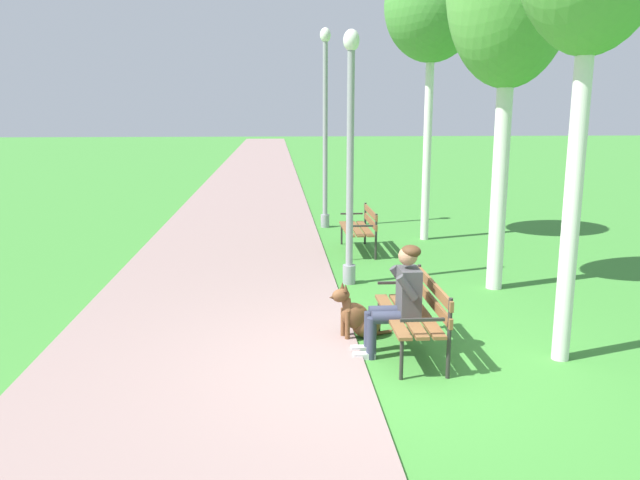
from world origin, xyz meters
TOP-DOWN VIEW (x-y plane):
  - ground_plane at (0.00, 0.00)m, footprint 120.00×120.00m
  - paved_path at (-1.99, 24.00)m, footprint 3.54×60.00m
  - park_bench_near at (0.40, 0.45)m, footprint 0.55×1.50m
  - park_bench_mid at (0.49, 5.64)m, footprint 0.55×1.50m
  - person_seated_on_near_bench at (0.20, 0.43)m, footprint 0.74×0.49m
  - dog_brown at (-0.17, 0.96)m, footprint 0.81×0.42m
  - lamp_post_near at (0.00, 3.38)m, footprint 0.24×0.24m
  - lamp_post_mid at (0.01, 8.25)m, footprint 0.24×0.24m
  - birch_tree_third at (1.99, 6.71)m, footprint 1.88×1.98m

SIDE VIEW (x-z plane):
  - ground_plane at x=0.00m, z-range 0.00..0.00m
  - paved_path at x=-1.99m, z-range 0.00..0.04m
  - dog_brown at x=-0.17m, z-range -0.09..0.61m
  - park_bench_near at x=0.40m, z-range 0.09..0.94m
  - park_bench_mid at x=0.49m, z-range 0.09..0.94m
  - person_seated_on_near_bench at x=0.20m, z-range 0.06..1.31m
  - lamp_post_near at x=0.00m, z-range 0.07..3.91m
  - lamp_post_mid at x=0.01m, z-range 0.08..4.54m
  - birch_tree_third at x=1.99m, z-range 1.77..7.57m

